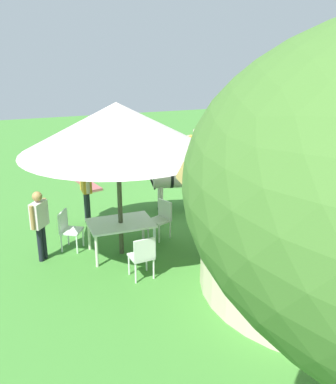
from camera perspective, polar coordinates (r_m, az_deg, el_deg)
name	(u,v)px	position (r m, az deg, el deg)	size (l,w,h in m)	color
ground_plane	(189,219)	(11.52, 2.76, -3.60)	(36.00, 36.00, 0.00)	#3B782E
thatched_hut	(336,161)	(8.16, 21.20, 3.76)	(5.68, 5.68, 4.48)	beige
shade_umbrella	(117,128)	(8.90, -6.71, 8.36)	(3.99, 3.99, 3.32)	#414430
patio_dining_table	(121,226)	(9.53, -6.22, -4.40)	(1.39, 0.97, 0.74)	silver
patio_chair_west_end	(162,217)	(10.31, -0.82, -3.25)	(0.56, 0.57, 0.90)	silver
patio_chair_near_hut	(68,228)	(9.98, -13.00, -4.56)	(0.58, 0.59, 0.90)	silver
patio_chair_near_lawn	(143,255)	(8.55, -3.35, -8.24)	(0.48, 0.46, 0.90)	silver
guest_beside_umbrella	(40,220)	(9.48, -16.50, -3.48)	(0.41, 0.46, 1.55)	black
guest_behind_table	(86,185)	(11.12, -10.73, 0.92)	(0.23, 0.62, 1.72)	black
standing_watcher	(196,149)	(14.62, 3.72, 5.69)	(0.55, 0.44, 1.76)	black
zebra_nearest_camera	(276,169)	(12.77, 13.92, 2.98)	(2.03, 1.31, 1.56)	silver
zebra_by_umbrella	(185,176)	(11.77, 2.23, 2.09)	(2.27, 0.98, 1.54)	silver
brick_patio_kerb	(80,179)	(15.01, -11.49, 1.66)	(2.80, 0.36, 0.08)	#97504E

